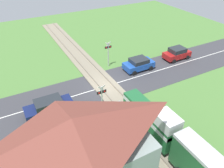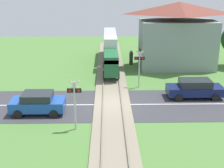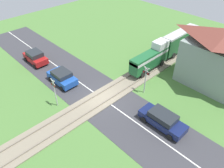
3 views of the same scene
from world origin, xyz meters
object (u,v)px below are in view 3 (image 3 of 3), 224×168
(car_near_crossing, at_px, (62,77))
(car_far_side, at_px, (163,119))
(train, at_px, (167,48))
(pedestrian_by_station, at_px, (182,61))
(crossing_signal_west_approach, at_px, (54,89))
(crossing_signal_east_approach, at_px, (146,77))
(car_behind_queue, at_px, (35,57))
(station_building, at_px, (220,60))

(car_near_crossing, distance_m, car_far_side, 12.44)
(train, distance_m, pedestrian_by_station, 2.60)
(train, bearing_deg, crossing_signal_west_approach, -98.82)
(train, xyz_separation_m, crossing_signal_east_approach, (2.44, -7.59, 0.28))
(car_behind_queue, bearing_deg, train, 48.29)
(car_behind_queue, xyz_separation_m, crossing_signal_west_approach, (9.23, -2.63, 1.31))
(crossing_signal_east_approach, bearing_deg, car_near_crossing, -144.83)
(pedestrian_by_station, bearing_deg, train, -173.89)
(car_near_crossing, height_order, crossing_signal_east_approach, crossing_signal_east_approach)
(station_building, xyz_separation_m, pedestrian_by_station, (-4.78, 1.23, -2.65))
(station_building, height_order, pedestrian_by_station, station_building)
(crossing_signal_west_approach, relative_size, pedestrian_by_station, 2.05)
(crossing_signal_west_approach, relative_size, station_building, 0.40)
(train, bearing_deg, car_near_crossing, -112.32)
(car_near_crossing, bearing_deg, car_behind_queue, 180.00)
(car_behind_queue, bearing_deg, crossing_signal_east_approach, 21.33)
(car_behind_queue, height_order, station_building, station_building)
(crossing_signal_east_approach, bearing_deg, train, 107.84)
(train, relative_size, car_near_crossing, 3.45)
(car_far_side, xyz_separation_m, crossing_signal_east_approach, (-4.28, 2.63, 1.34))
(crossing_signal_east_approach, distance_m, station_building, 8.19)
(car_near_crossing, bearing_deg, car_far_side, 13.39)
(car_behind_queue, height_order, crossing_signal_east_approach, crossing_signal_east_approach)
(train, xyz_separation_m, car_near_crossing, (-5.38, -13.10, -1.05))
(car_far_side, xyz_separation_m, car_behind_queue, (-18.39, -2.88, 0.03))
(car_near_crossing, xyz_separation_m, car_far_side, (12.10, 2.88, -0.01))
(train, xyz_separation_m, pedestrian_by_station, (2.34, 0.25, -1.11))
(train, bearing_deg, car_behind_queue, -131.71)
(pedestrian_by_station, bearing_deg, crossing_signal_west_approach, -106.66)
(car_near_crossing, bearing_deg, train, 67.68)
(crossing_signal_east_approach, height_order, pedestrian_by_station, crossing_signal_east_approach)
(car_near_crossing, relative_size, crossing_signal_west_approach, 1.14)
(car_near_crossing, distance_m, pedestrian_by_station, 15.42)
(train, relative_size, crossing_signal_east_approach, 3.92)
(train, height_order, pedestrian_by_station, train)
(crossing_signal_west_approach, bearing_deg, pedestrian_by_station, 73.34)
(car_far_side, xyz_separation_m, pedestrian_by_station, (-4.38, 10.47, -0.05))
(train, distance_m, crossing_signal_west_approach, 15.92)
(train, relative_size, pedestrian_by_station, 8.03)
(car_behind_queue, bearing_deg, car_far_side, 8.90)
(car_behind_queue, bearing_deg, station_building, 32.82)
(car_far_side, height_order, pedestrian_by_station, pedestrian_by_station)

